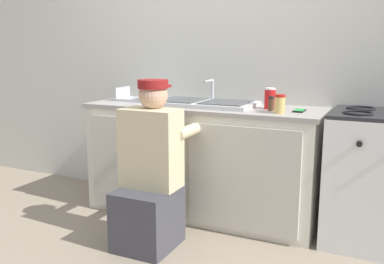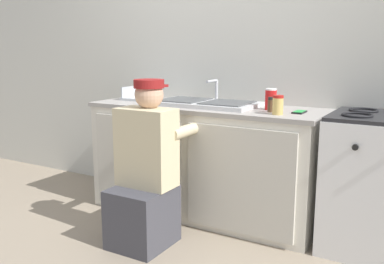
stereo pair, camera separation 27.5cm
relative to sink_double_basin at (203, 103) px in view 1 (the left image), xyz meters
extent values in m
plane|color=gray|center=(0.00, -0.30, -0.89)|extent=(12.00, 12.00, 0.00)
cube|color=silver|center=(0.00, 0.35, 0.36)|extent=(6.00, 0.10, 2.50)
cube|color=silver|center=(0.00, 0.00, -0.47)|extent=(1.79, 0.60, 0.84)
cube|color=beige|center=(-0.43, -0.31, -0.47)|extent=(0.79, 0.02, 0.74)
cube|color=beige|center=(0.43, -0.31, -0.47)|extent=(0.79, 0.02, 0.74)
cube|color=#9E9993|center=(0.00, 0.00, -0.04)|extent=(1.83, 0.62, 0.03)
cube|color=silver|center=(0.00, 0.00, 0.00)|extent=(0.80, 0.44, 0.03)
cube|color=#4C4F51|center=(-0.19, 0.00, 0.01)|extent=(0.33, 0.35, 0.01)
cube|color=#4C4F51|center=(0.19, 0.00, 0.01)|extent=(0.33, 0.35, 0.01)
cylinder|color=#B7BABF|center=(0.00, 0.19, 0.07)|extent=(0.02, 0.02, 0.18)
cylinder|color=#B7BABF|center=(0.00, 0.11, 0.16)|extent=(0.02, 0.16, 0.02)
cube|color=white|center=(1.27, 0.00, -0.46)|extent=(0.65, 0.60, 0.87)
cube|color=#262628|center=(1.27, 0.00, -0.01)|extent=(0.64, 0.59, 0.02)
torus|color=black|center=(1.13, -0.12, 0.01)|extent=(0.19, 0.19, 0.02)
torus|color=black|center=(1.13, 0.12, 0.01)|extent=(0.19, 0.19, 0.02)
cylinder|color=black|center=(1.16, -0.31, -0.15)|extent=(0.04, 0.02, 0.04)
cube|color=#3F3F47|center=(-0.09, -0.71, -0.69)|extent=(0.36, 0.40, 0.40)
cube|color=beige|center=(-0.09, -0.65, -0.23)|extent=(0.38, 0.22, 0.52)
sphere|color=tan|center=(-0.09, -0.61, 0.11)|extent=(0.19, 0.19, 0.19)
cylinder|color=maroon|center=(-0.09, -0.61, 0.19)|extent=(0.20, 0.20, 0.06)
cube|color=maroon|center=(-0.09, -0.52, 0.17)|extent=(0.13, 0.09, 0.02)
cylinder|color=beige|center=(-0.26, -0.45, -0.14)|extent=(0.08, 0.30, 0.08)
cylinder|color=beige|center=(0.08, -0.45, -0.14)|extent=(0.08, 0.30, 0.08)
cube|color=#B2B7BC|center=(-0.65, 0.04, -0.01)|extent=(0.28, 0.22, 0.02)
cube|color=#B2B7BC|center=(-0.77, 0.04, 0.04)|extent=(0.01, 0.21, 0.10)
cube|color=#B2B7BC|center=(-0.53, 0.04, 0.04)|extent=(0.01, 0.21, 0.10)
cylinder|color=#DBB760|center=(0.63, -0.17, 0.04)|extent=(0.07, 0.07, 0.11)
cylinder|color=#B21E19|center=(0.63, -0.17, 0.10)|extent=(0.07, 0.07, 0.02)
cylinder|color=red|center=(0.52, 0.02, 0.05)|extent=(0.08, 0.08, 0.14)
cylinder|color=white|center=(0.52, 0.02, 0.13)|extent=(0.08, 0.08, 0.01)
cube|color=black|center=(0.74, -0.02, -0.01)|extent=(0.07, 0.14, 0.01)
cube|color=green|center=(0.74, -0.02, -0.01)|extent=(0.06, 0.12, 0.00)
cylinder|color=#513823|center=(0.56, -0.09, 0.02)|extent=(0.04, 0.04, 0.08)
cylinder|color=black|center=(0.56, -0.09, 0.08)|extent=(0.04, 0.04, 0.02)
camera|label=1|loc=(1.31, -3.00, 0.41)|focal=40.00mm
camera|label=2|loc=(1.55, -2.87, 0.41)|focal=40.00mm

